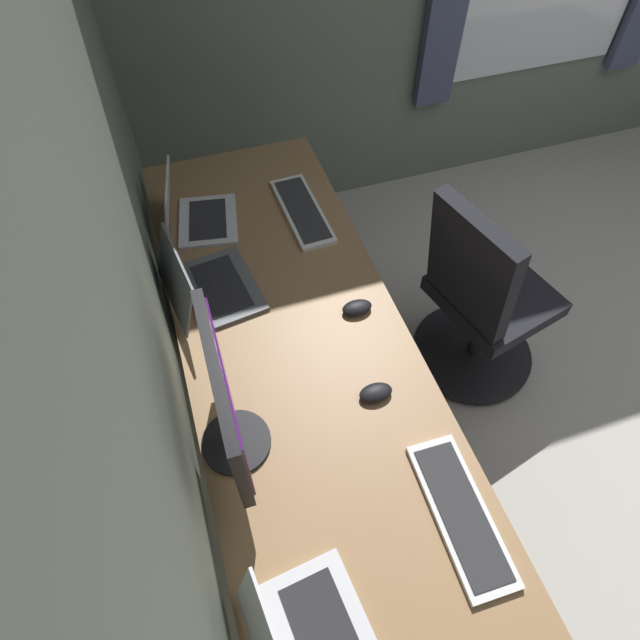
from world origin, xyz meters
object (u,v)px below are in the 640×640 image
laptop_leftmost (192,213)px  mouse_spare (376,393)px  keyboard_spare (461,513)px  drawer_pedestal (272,337)px  mouse_main (357,308)px  office_chair (480,303)px  laptop_left (204,284)px  monitor_primary (226,402)px  keyboard_main (302,211)px

laptop_leftmost → mouse_spare: 1.01m
keyboard_spare → mouse_spare: size_ratio=4.08×
drawer_pedestal → keyboard_spare: size_ratio=1.64×
mouse_main → office_chair: (0.07, -0.59, -0.29)m
laptop_left → mouse_spare: (-0.56, -0.41, -0.04)m
monitor_primary → laptop_left: 0.61m
mouse_main → mouse_spare: same height
drawer_pedestal → mouse_main: 0.54m
laptop_leftmost → laptop_left: size_ratio=0.89×
laptop_left → keyboard_main: 0.54m
drawer_pedestal → laptop_leftmost: (0.35, 0.19, 0.43)m
laptop_left → keyboard_main: laptop_left is taller
mouse_main → office_chair: size_ratio=0.11×
office_chair → laptop_left: bearing=81.3°
mouse_main → monitor_primary: bearing=124.7°
mouse_main → office_chair: office_chair is taller
keyboard_spare → mouse_spare: (0.40, 0.08, 0.01)m
monitor_primary → laptop_left: (0.58, -0.02, -0.19)m
laptop_leftmost → laptop_left: (-0.37, 0.03, 0.00)m
monitor_primary → keyboard_main: size_ratio=1.08×
keyboard_main → office_chair: size_ratio=0.44×
monitor_primary → mouse_main: size_ratio=4.43×
mouse_spare → keyboard_main: bearing=-2.1°
keyboard_main → mouse_spare: bearing=177.9°
mouse_spare → office_chair: bearing=-58.5°
office_chair → keyboard_main: bearing=53.3°
laptop_left → mouse_spare: size_ratio=3.52×
monitor_primary → keyboard_main: 1.02m
keyboard_spare → office_chair: office_chair is taller
laptop_leftmost → laptop_left: laptop_left is taller
monitor_primary → laptop_leftmost: 0.97m
drawer_pedestal → mouse_spare: bearing=-161.1°
drawer_pedestal → mouse_main: mouse_main is taller
monitor_primary → laptop_leftmost: bearing=-2.9°
mouse_main → keyboard_main: bearing=3.3°
monitor_primary → keyboard_spare: bearing=-126.7°
laptop_leftmost → office_chair: size_ratio=0.33×
drawer_pedestal → laptop_leftmost: bearing=28.3°
keyboard_spare → laptop_left: bearing=27.2°
laptop_left → keyboard_main: bearing=-56.3°
mouse_main → laptop_leftmost: bearing=36.6°
office_chair → keyboard_spare: bearing=144.6°
keyboard_spare → keyboard_main: bearing=2.2°
monitor_primary → mouse_main: (0.34, -0.50, -0.23)m
keyboard_main → monitor_primary: bearing=152.0°
office_chair → monitor_primary: bearing=111.0°
laptop_leftmost → monitor_primary: bearing=177.1°
laptop_left → laptop_leftmost: bearing=-4.1°
laptop_left → mouse_spare: bearing=-143.5°
mouse_spare → laptop_left: bearing=36.5°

